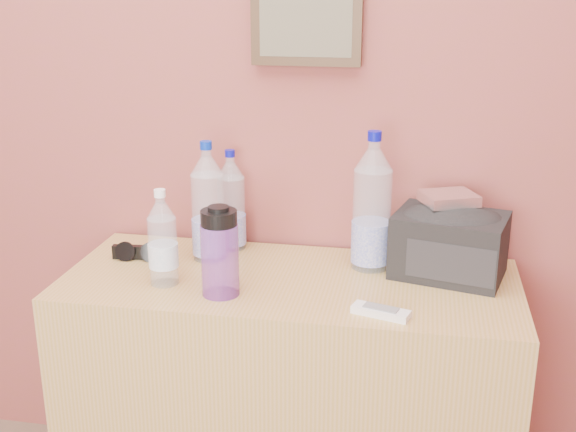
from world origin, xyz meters
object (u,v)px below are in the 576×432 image
Objects in this scene: sunglasses at (139,252)px; toiletry_bag at (450,241)px; nalgene_bottle at (220,252)px; foil_packet at (449,198)px; pet_large_a at (208,208)px; pet_large_b at (231,205)px; ac_remote at (381,312)px; dresser at (289,402)px; pet_large_c at (372,209)px; pet_small at (163,243)px.

toiletry_bag is (0.85, 0.05, 0.08)m from sunglasses.
nalgene_bottle is 0.62m from foil_packet.
pet_large_a is 0.66m from toiletry_bag.
pet_large_a is 0.24m from sunglasses.
ac_remote is (0.46, -0.37, -0.12)m from pet_large_b.
pet_large_c is (0.20, 0.12, 0.54)m from dresser.
pet_large_b is 1.05× the size of toiletry_bag.
nalgene_bottle is at bearing -79.95° from pet_large_b.
toiletry_bag is at bearing 76.70° from ac_remote.
pet_large_a reaches higher than pet_large_b.
foil_packet reaches higher than toiletry_bag.
pet_small is 0.58m from ac_remote.
dresser is 3.56× the size of pet_large_a.
foil_packet is (0.71, 0.22, 0.09)m from pet_small.
ac_remote is at bearing -115.95° from foil_packet.
pet_large_b is at bearing 69.99° from pet_small.
pet_large_c is 0.66m from sunglasses.
pet_large_b is at bearing 169.49° from pet_large_c.
pet_large_b is at bearing 157.07° from ac_remote.
pet_large_c is 2.83× the size of foil_packet.
nalgene_bottle is 1.69× the size of ac_remote.
pet_large_b is 1.27× the size of nalgene_bottle.
sunglasses reaches higher than ac_remote.
pet_small is at bearing -163.98° from dresser.
toiletry_bag reaches higher than sunglasses.
pet_small is (-0.06, -0.19, -0.04)m from pet_large_a.
pet_large_a is 0.10m from pet_large_b.
dresser is 7.88× the size of sunglasses.
ac_remote is at bearing -39.11° from pet_large_b.
pet_large_b is 0.63m from toiletry_bag.
pet_large_c is at bearing -0.70° from sunglasses.
foil_packet is at bearing 2.45° from pet_large_a.
pet_large_c reaches higher than nalgene_bottle.
pet_small is at bearing -55.40° from sunglasses.
pet_large_b is 0.60m from ac_remote.
toiletry_bag is at bearing 22.52° from nalgene_bottle.
pet_large_a is at bearing -177.83° from pet_large_c.
toiletry_bag is (0.72, 0.19, -0.02)m from pet_small.
pet_small reaches higher than sunglasses.
pet_large_b is 0.42m from pet_large_c.
foil_packet is (-0.01, 0.03, 0.11)m from toiletry_bag.
pet_large_c is 2.49× the size of sunglasses.
pet_large_c reaches higher than pet_small.
pet_large_c is at bearing -176.90° from foil_packet.
nalgene_bottle reaches higher than ac_remote.
pet_large_a reaches higher than ac_remote.
pet_small reaches higher than ac_remote.
sunglasses is (-0.13, 0.15, -0.09)m from pet_small.
ac_remote is at bearing -8.74° from pet_small.
sunglasses is at bearing -166.88° from pet_large_a.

